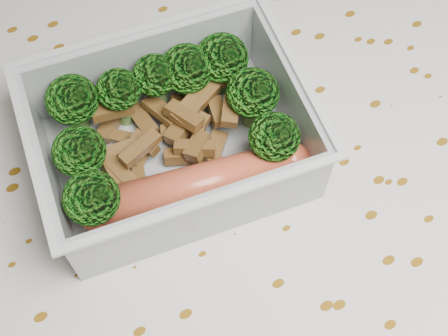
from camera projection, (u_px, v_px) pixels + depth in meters
dining_table at (223, 221)px, 0.55m from camera, size 1.40×0.90×0.75m
tablecloth at (223, 197)px, 0.51m from camera, size 1.46×0.96×0.19m
lunch_container at (173, 142)px, 0.46m from camera, size 0.22×0.18×0.07m
broccoli_florets at (165, 108)px, 0.45m from camera, size 0.18×0.14×0.06m
meat_pile at (170, 130)px, 0.47m from camera, size 0.12×0.09×0.03m
sausage at (197, 186)px, 0.44m from camera, size 0.17×0.06×0.03m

